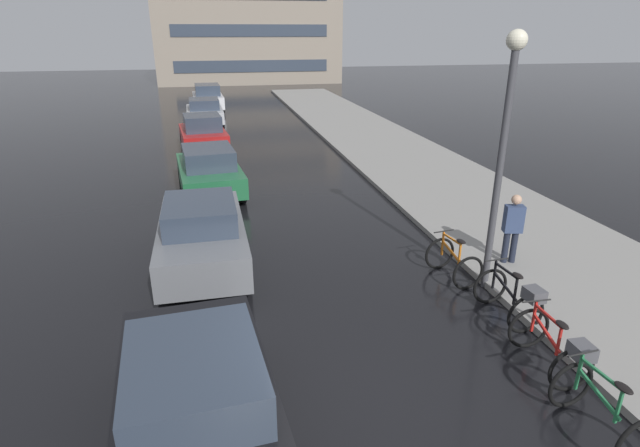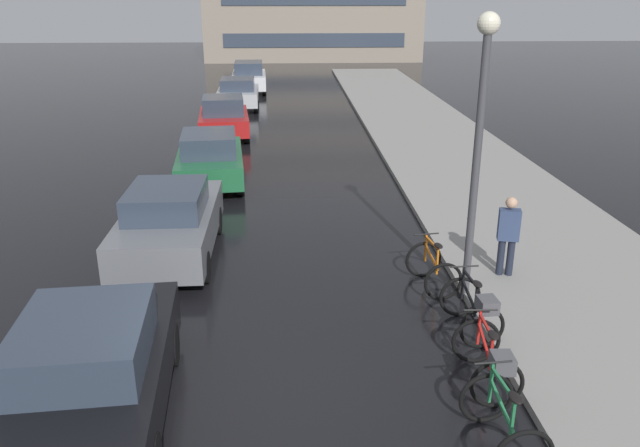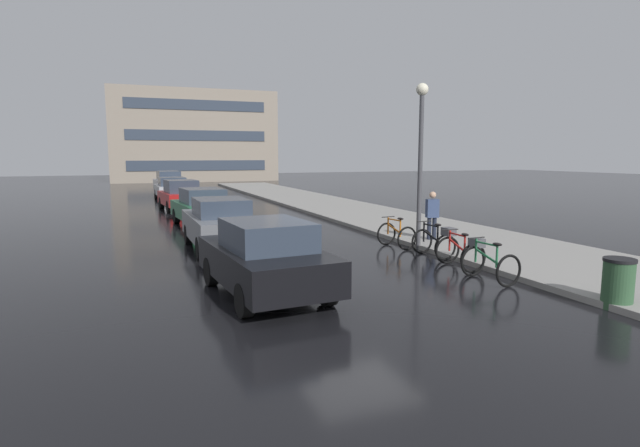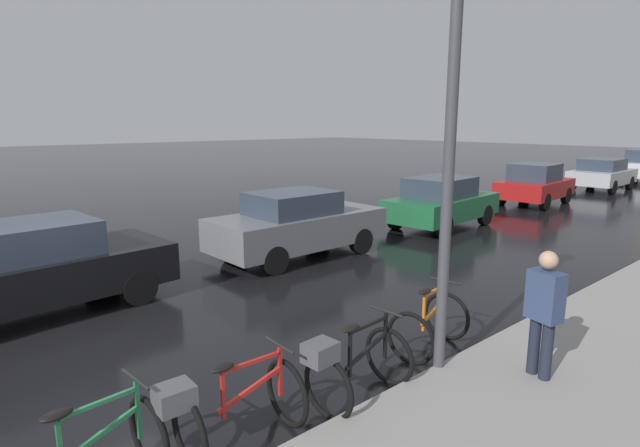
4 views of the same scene
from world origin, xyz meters
TOP-DOWN VIEW (x-y plane):
  - ground_plane at (0.00, 0.00)m, footprint 140.00×140.00m
  - bicycle_second at (3.18, 0.35)m, footprint 0.79×1.45m
  - bicycle_third at (3.39, 1.85)m, footprint 0.82×1.43m
  - bicycle_farthest at (3.12, 3.66)m, footprint 0.90×1.20m
  - car_black at (-2.17, -0.12)m, footprint 2.21×4.22m
  - car_grey at (-2.14, 5.41)m, footprint 1.91×4.34m
  - car_green at (-1.94, 10.93)m, footprint 2.25×4.20m
  - car_red at (-2.15, 17.38)m, footprint 2.22×3.88m
  - car_silver at (-2.08, 23.96)m, footprint 2.07×3.95m
  - pedestrian at (4.59, 3.90)m, footprint 0.44×0.32m
  - streetlamp at (3.63, 3.19)m, footprint 0.37×0.37m

SIDE VIEW (x-z plane):
  - ground_plane at x=0.00m, z-range 0.00..0.00m
  - bicycle_farthest at x=3.12m, z-range -0.08..0.90m
  - bicycle_second at x=3.18m, z-range 0.01..0.98m
  - bicycle_third at x=3.39m, z-range 0.01..1.01m
  - car_silver at x=-2.08m, z-range 0.02..1.52m
  - car_green at x=-1.94m, z-range 0.01..1.58m
  - car_black at x=-2.17m, z-range 0.00..1.60m
  - car_red at x=-2.15m, z-range -0.01..1.61m
  - car_grey at x=-2.14m, z-range 0.00..1.61m
  - pedestrian at x=4.59m, z-range 0.11..1.85m
  - streetlamp at x=3.63m, z-range 0.73..5.81m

